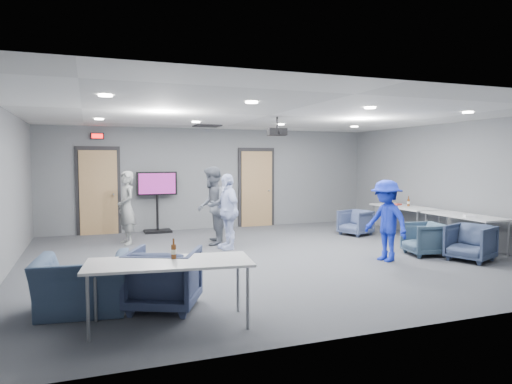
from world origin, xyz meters
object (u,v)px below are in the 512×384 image
object	(u,v)px
person_a	(126,208)
bottle_front	(174,251)
chair_right_a	(355,223)
projector	(277,132)
person_b	(212,206)
tv_stand	(157,198)
table_right_b	(465,217)
table_front_left	(169,265)
person_c	(228,211)
chair_right_b	(424,239)
table_right_a	(404,208)
bottle_right	(408,202)
chair_front_a	(164,278)
person_d	(386,221)
chair_front_b	(83,285)
chair_right_c	(470,243)

from	to	relation	value
person_a	bottle_front	distance (m)	5.22
chair_right_a	projector	world-z (taller)	projector
person_b	tv_stand	bearing A→B (deg)	-137.85
projector	person_b	bearing A→B (deg)	133.30
person_b	chair_right_a	distance (m)	3.69
table_right_b	table_front_left	xyz separation A→B (m)	(-6.40, -2.20, 0.00)
person_b	person_c	xyz separation A→B (m)	(0.17, -0.61, -0.07)
person_c	chair_right_a	xyz separation A→B (m)	(3.48, 0.59, -0.48)
person_b	person_c	world-z (taller)	person_b
chair_right_b	table_right_a	bearing A→B (deg)	161.28
table_front_left	bottle_right	xyz separation A→B (m)	(6.52, 4.10, 0.14)
tv_stand	chair_front_a	bearing A→B (deg)	-97.33
person_a	chair_right_a	distance (m)	5.48
table_front_left	tv_stand	size ratio (longest dim) A/B	1.22
table_right_b	table_front_left	distance (m)	6.77
table_right_b	bottle_right	distance (m)	1.91
person_c	projector	world-z (taller)	projector
person_a	tv_stand	size ratio (longest dim) A/B	1.04
person_d	tv_stand	bearing A→B (deg)	-154.51
person_d	chair_right_a	world-z (taller)	person_d
person_c	table_right_a	size ratio (longest dim) A/B	0.86
person_a	chair_right_a	xyz separation A→B (m)	(5.41, -0.71, -0.50)
bottle_front	tv_stand	distance (m)	6.67
chair_front_b	tv_stand	size ratio (longest dim) A/B	0.68
chair_right_b	tv_stand	bearing A→B (deg)	-126.02
person_d	chair_right_c	xyz separation A→B (m)	(1.46, -0.54, -0.41)
person_b	bottle_front	world-z (taller)	person_b
person_a	person_d	xyz separation A→B (m)	(4.35, -3.39, -0.06)
chair_right_c	table_front_left	xyz separation A→B (m)	(-5.75, -1.39, 0.35)
chair_right_b	bottle_front	world-z (taller)	bottle_front
person_c	projector	distance (m)	1.99
table_right_b	bottle_front	size ratio (longest dim) A/B	7.57
chair_right_b	tv_stand	xyz separation A→B (m)	(-4.49, 4.65, 0.57)
person_b	chair_front_a	xyz separation A→B (m)	(-1.68, -4.04, -0.47)
chair_right_c	person_b	bearing A→B (deg)	-150.73
chair_right_b	chair_right_c	world-z (taller)	chair_right_c
chair_front_a	table_right_b	world-z (taller)	chair_front_a
chair_right_a	bottle_right	bearing A→B (deg)	45.07
person_c	tv_stand	distance (m)	2.92
projector	table_front_left	bearing A→B (deg)	-118.07
table_right_a	tv_stand	world-z (taller)	tv_stand
chair_right_c	tv_stand	xyz separation A→B (m)	(-4.94, 5.35, 0.55)
bottle_front	chair_front_a	bearing A→B (deg)	94.94
projector	table_right_a	bearing A→B (deg)	25.92
person_a	table_right_a	size ratio (longest dim) A/B	0.88
person_b	bottle_front	bearing A→B (deg)	-0.67
person_c	chair_right_a	size ratio (longest dim) A/B	2.30
tv_stand	chair_right_b	bearing A→B (deg)	-46.05
table_front_left	tv_stand	bearing A→B (deg)	90.65
bottle_right	tv_stand	size ratio (longest dim) A/B	0.16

